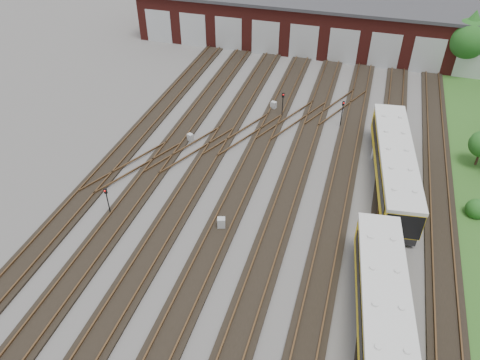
# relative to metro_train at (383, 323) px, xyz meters

# --- Properties ---
(ground) EXTENTS (120.00, 120.00, 0.00)m
(ground) POSITION_rel_metro_train_xyz_m (-10.00, 5.80, -1.94)
(ground) COLOR #494744
(ground) RESTS_ON ground
(track_network) EXTENTS (30.40, 70.00, 0.33)m
(track_network) POSITION_rel_metro_train_xyz_m (-10.17, 6.38, -1.84)
(track_network) COLOR black
(track_network) RESTS_ON ground
(maintenance_shed) EXTENTS (51.00, 12.50, 6.35)m
(maintenance_shed) POSITION_rel_metro_train_xyz_m (-10.01, 45.77, 1.26)
(maintenance_shed) COLOR #4E1713
(maintenance_shed) RESTS_ON ground
(metro_train) EXTENTS (4.58, 47.47, 3.15)m
(metro_train) POSITION_rel_metro_train_xyz_m (0.00, 0.00, 0.00)
(metro_train) COLOR black
(metro_train) RESTS_ON ground
(signal_mast_0) EXTENTS (0.23, 0.21, 2.54)m
(signal_mast_0) POSITION_rel_metro_train_xyz_m (-20.88, 5.74, -0.30)
(signal_mast_0) COLOR black
(signal_mast_0) RESTS_ON ground
(signal_mast_1) EXTENTS (0.28, 0.27, 2.82)m
(signal_mast_1) POSITION_rel_metro_train_xyz_m (-11.24, 24.32, -0.13)
(signal_mast_1) COLOR black
(signal_mast_1) RESTS_ON ground
(signal_mast_2) EXTENTS (0.25, 0.24, 2.85)m
(signal_mast_2) POSITION_rel_metro_train_xyz_m (-5.19, 24.22, -0.12)
(signal_mast_2) COLOR black
(signal_mast_2) RESTS_ON ground
(signal_mast_3) EXTENTS (0.29, 0.27, 3.17)m
(signal_mast_3) POSITION_rel_metro_train_xyz_m (-0.16, 24.23, 0.09)
(signal_mast_3) COLOR black
(signal_mast_3) RESTS_ON ground
(relay_cabinet_0) EXTENTS (0.64, 0.60, 0.86)m
(relay_cabinet_0) POSITION_rel_metro_train_xyz_m (-18.65, 17.26, -1.52)
(relay_cabinet_0) COLOR #9FA2A3
(relay_cabinet_0) RESTS_ON ground
(relay_cabinet_1) EXTENTS (0.66, 0.61, 0.90)m
(relay_cabinet_1) POSITION_rel_metro_train_xyz_m (-12.46, 25.72, -1.49)
(relay_cabinet_1) COLOR #9FA2A3
(relay_cabinet_1) RESTS_ON ground
(relay_cabinet_2) EXTENTS (0.71, 0.65, 0.98)m
(relay_cabinet_2) POSITION_rel_metro_train_xyz_m (-11.98, 6.71, -1.45)
(relay_cabinet_2) COLOR #9FA2A3
(relay_cabinet_2) RESTS_ON ground
(relay_cabinet_3) EXTENTS (0.67, 0.59, 0.98)m
(relay_cabinet_3) POSITION_rel_metro_train_xyz_m (-1.47, 19.49, -1.46)
(relay_cabinet_3) COLOR #9FA2A3
(relay_cabinet_3) RESTS_ON ground
(relay_cabinet_4) EXTENTS (0.61, 0.52, 0.94)m
(relay_cabinet_4) POSITION_rel_metro_train_xyz_m (1.42, 15.13, -1.47)
(relay_cabinet_4) COLOR #9FA2A3
(relay_cabinet_4) RESTS_ON ground
(tree_0) EXTENTS (4.66, 4.66, 7.73)m
(tree_0) POSITION_rel_metro_train_xyz_m (7.06, 40.80, 3.02)
(tree_0) COLOR #322016
(tree_0) RESTS_ON ground
(bush_0) EXTENTS (1.63, 1.63, 1.63)m
(bush_0) POSITION_rel_metro_train_xyz_m (6.57, 13.87, -1.13)
(bush_0) COLOR #164915
(bush_0) RESTS_ON ground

